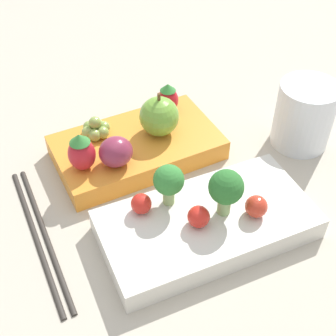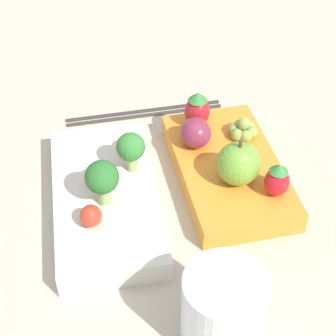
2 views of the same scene
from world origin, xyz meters
The scene contains 15 objects.
ground_plane centered at (0.00, 0.00, 0.00)m, with size 4.00×4.00×0.00m, color #BCB29E.
bento_box_savoury centered at (0.00, 0.07, 0.01)m, with size 0.23×0.13×0.03m.
bento_box_fruit centered at (0.01, -0.07, 0.01)m, with size 0.20×0.12×0.03m.
broccoli_floret_0 centered at (-0.02, 0.08, 0.06)m, with size 0.04×0.04×0.05m.
broccoli_floret_1 centered at (0.03, 0.04, 0.06)m, with size 0.03×0.03×0.05m.
cherry_tomato_0 centered at (0.06, 0.03, 0.04)m, with size 0.02×0.02×0.02m.
cherry_tomato_1 centered at (0.01, 0.08, 0.04)m, with size 0.02×0.02×0.02m.
cherry_tomato_2 centered at (-0.04, 0.09, 0.04)m, with size 0.02×0.02×0.02m.
apple centered at (-0.02, -0.07, 0.05)m, with size 0.05×0.05×0.06m.
strawberry_0 centered at (0.09, -0.06, 0.05)m, with size 0.03×0.03×0.05m.
strawberry_1 centered at (-0.05, -0.11, 0.05)m, with size 0.03×0.03×0.04m.
plum centered at (0.05, -0.04, 0.04)m, with size 0.04×0.04×0.04m.
grape_cluster centered at (0.05, -0.10, 0.04)m, with size 0.04×0.03×0.03m.
drinking_cup centered at (-0.19, 0.00, 0.04)m, with size 0.07×0.07×0.08m.
chopsticks_pair centered at (0.16, -0.01, 0.00)m, with size 0.03×0.21×0.01m.
Camera 1 is at (0.19, 0.33, 0.39)m, focal length 50.00 mm.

